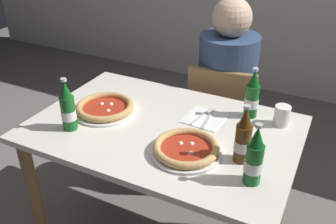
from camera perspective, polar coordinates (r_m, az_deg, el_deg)
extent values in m
cube|color=silver|center=(1.68, -0.76, -2.68)|extent=(1.20, 0.80, 0.03)
cylinder|color=olive|center=(1.97, -19.97, -12.74)|extent=(0.06, 0.06, 0.72)
cylinder|color=olive|center=(2.37, -8.60, -3.24)|extent=(0.06, 0.06, 0.72)
cylinder|color=olive|center=(2.05, 17.71, -10.50)|extent=(0.06, 0.06, 0.72)
cube|color=olive|center=(2.35, 8.70, -1.47)|extent=(0.45, 0.45, 0.04)
cube|color=olive|center=(2.09, 8.13, 1.28)|extent=(0.38, 0.08, 0.40)
cylinder|color=olive|center=(2.60, 12.78, -4.52)|extent=(0.04, 0.04, 0.41)
cylinder|color=olive|center=(2.64, 5.50, -3.22)|extent=(0.04, 0.04, 0.41)
cylinder|color=olive|center=(2.32, 11.54, -9.00)|extent=(0.04, 0.04, 0.41)
cylinder|color=olive|center=(2.37, 3.38, -7.44)|extent=(0.04, 0.04, 0.41)
cube|color=#2D3342|center=(2.45, 8.19, -5.80)|extent=(0.32, 0.28, 0.45)
cylinder|color=#33476B|center=(2.20, 9.11, 4.88)|extent=(0.34, 0.34, 0.55)
sphere|color=beige|center=(2.07, 9.95, 14.30)|extent=(0.22, 0.22, 0.22)
cylinder|color=white|center=(1.50, 2.83, -6.21)|extent=(0.29, 0.29, 0.01)
cylinder|color=#AD2D19|center=(1.49, 2.84, -5.87)|extent=(0.21, 0.21, 0.01)
torus|color=tan|center=(1.49, 2.85, -5.52)|extent=(0.27, 0.27, 0.03)
sphere|color=silver|center=(1.52, 1.97, -5.02)|extent=(0.02, 0.02, 0.02)
sphere|color=silver|center=(1.47, 3.63, -6.50)|extent=(0.02, 0.02, 0.02)
sphere|color=silver|center=(1.52, 3.70, -5.07)|extent=(0.02, 0.02, 0.02)
cylinder|color=white|center=(1.81, -9.77, 0.23)|extent=(0.30, 0.30, 0.01)
cylinder|color=#AD2D19|center=(1.81, -9.80, 0.53)|extent=(0.22, 0.22, 0.01)
torus|color=tan|center=(1.80, -9.83, 0.84)|extent=(0.28, 0.28, 0.03)
sphere|color=silver|center=(1.84, -10.30, 1.15)|extent=(0.02, 0.02, 0.02)
sphere|color=silver|center=(1.78, -9.33, 0.08)|extent=(0.02, 0.02, 0.02)
sphere|color=silver|center=(1.83, -8.86, 1.11)|extent=(0.02, 0.02, 0.02)
cylinder|color=#512D0F|center=(1.45, 11.56, -4.83)|extent=(0.06, 0.06, 0.16)
cone|color=#512D0F|center=(1.38, 12.04, -0.81)|extent=(0.05, 0.05, 0.07)
cylinder|color=#B7B7BC|center=(1.36, 12.23, 0.77)|extent=(0.03, 0.03, 0.01)
cylinder|color=white|center=(1.45, 11.53, -5.09)|extent=(0.07, 0.07, 0.04)
cylinder|color=#14591E|center=(1.76, 12.90, 1.68)|extent=(0.06, 0.06, 0.16)
cone|color=#14591E|center=(1.71, 13.33, 5.16)|extent=(0.05, 0.05, 0.07)
cylinder|color=#B7B7BC|center=(1.69, 13.50, 6.50)|extent=(0.03, 0.03, 0.01)
cylinder|color=white|center=(1.76, 12.87, 1.45)|extent=(0.07, 0.07, 0.04)
cylinder|color=#14591E|center=(1.68, -15.25, -0.15)|extent=(0.06, 0.06, 0.16)
cone|color=#14591E|center=(1.62, -15.79, 3.46)|extent=(0.05, 0.05, 0.07)
cylinder|color=#B7B7BC|center=(1.60, -16.00, 4.85)|extent=(0.03, 0.03, 0.01)
cylinder|color=white|center=(1.68, -15.21, -0.38)|extent=(0.07, 0.07, 0.04)
cylinder|color=#14591E|center=(1.35, 13.17, -7.91)|extent=(0.06, 0.06, 0.16)
cone|color=#14591E|center=(1.28, 13.76, -3.73)|extent=(0.05, 0.05, 0.07)
cylinder|color=#B7B7BC|center=(1.26, 14.00, -2.08)|extent=(0.03, 0.03, 0.01)
cylinder|color=white|center=(1.35, 13.13, -8.18)|extent=(0.07, 0.07, 0.04)
cube|color=white|center=(1.74, 5.72, -0.98)|extent=(0.19, 0.19, 0.00)
cube|color=silver|center=(1.73, 6.34, -1.00)|extent=(0.03, 0.19, 0.00)
cube|color=silver|center=(1.74, 5.12, -0.70)|extent=(0.04, 0.17, 0.00)
cylinder|color=white|center=(1.74, 17.33, -0.54)|extent=(0.07, 0.07, 0.09)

